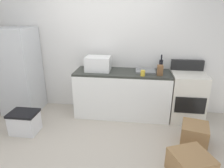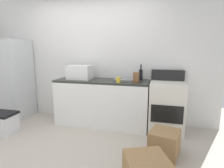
{
  "view_description": "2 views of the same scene",
  "coord_description": "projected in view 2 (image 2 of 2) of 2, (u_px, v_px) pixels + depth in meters",
  "views": [
    {
      "loc": [
        0.57,
        -2.41,
        1.98
      ],
      "look_at": [
        0.13,
        0.99,
        0.72
      ],
      "focal_mm": 32.12,
      "sensor_mm": 36.0,
      "label": 1
    },
    {
      "loc": [
        1.4,
        -2.2,
        1.47
      ],
      "look_at": [
        0.54,
        1.05,
        0.86
      ],
      "focal_mm": 30.05,
      "sensor_mm": 36.0,
      "label": 2
    }
  ],
  "objects": [
    {
      "name": "sink_basin",
      "position": [
        124.0,
        80.0,
        3.55
      ],
      "size": [
        0.36,
        0.32,
        0.03
      ],
      "primitive_type": "cube",
      "color": "slate",
      "rests_on": "kitchen_counter"
    },
    {
      "name": "refrigerator",
      "position": [
        12.0,
        79.0,
        4.09
      ],
      "size": [
        0.68,
        0.66,
        1.68
      ],
      "primitive_type": "cube",
      "color": "silver",
      "rests_on": "ground_plane"
    },
    {
      "name": "cardboard_box_medium",
      "position": [
        164.0,
        143.0,
        2.63
      ],
      "size": [
        0.46,
        0.48,
        0.36
      ],
      "primitive_type": "cube",
      "rotation": [
        0.0,
        0.0,
        -0.24
      ],
      "color": "olive",
      "rests_on": "ground_plane"
    },
    {
      "name": "coffee_mug",
      "position": [
        118.0,
        80.0,
        3.3
      ],
      "size": [
        0.08,
        0.08,
        0.1
      ],
      "primitive_type": "cylinder",
      "color": "gold",
      "rests_on": "kitchen_counter"
    },
    {
      "name": "wine_bottle",
      "position": [
        141.0,
        74.0,
        3.6
      ],
      "size": [
        0.07,
        0.07,
        0.3
      ],
      "color": "black",
      "rests_on": "kitchen_counter"
    },
    {
      "name": "kitchen_counter",
      "position": [
        102.0,
        102.0,
        3.69
      ],
      "size": [
        1.8,
        0.6,
        0.9
      ],
      "color": "white",
      "rests_on": "ground_plane"
    },
    {
      "name": "storage_bin",
      "position": [
        3.0,
        123.0,
        3.33
      ],
      "size": [
        0.46,
        0.36,
        0.38
      ],
      "color": "silver",
      "rests_on": "ground_plane"
    },
    {
      "name": "ground_plane",
      "position": [
        58.0,
        153.0,
        2.71
      ],
      "size": [
        6.0,
        6.0,
        0.0
      ],
      "primitive_type": "plane",
      "color": "#B2A899"
    },
    {
      "name": "microwave",
      "position": [
        80.0,
        72.0,
        3.71
      ],
      "size": [
        0.46,
        0.34,
        0.27
      ],
      "primitive_type": "cube",
      "color": "white",
      "rests_on": "kitchen_counter"
    },
    {
      "name": "stove_oven",
      "position": [
        167.0,
        106.0,
        3.39
      ],
      "size": [
        0.6,
        0.61,
        1.1
      ],
      "color": "silver",
      "rests_on": "ground_plane"
    },
    {
      "name": "wall_back",
      "position": [
        93.0,
        58.0,
        3.95
      ],
      "size": [
        5.0,
        0.1,
        2.6
      ],
      "primitive_type": "cube",
      "color": "silver",
      "rests_on": "ground_plane"
    },
    {
      "name": "knife_block",
      "position": [
        136.0,
        78.0,
        3.3
      ],
      "size": [
        0.1,
        0.1,
        0.18
      ],
      "primitive_type": "cube",
      "color": "brown",
      "rests_on": "kitchen_counter"
    }
  ]
}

